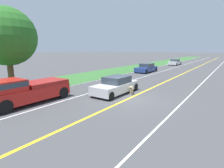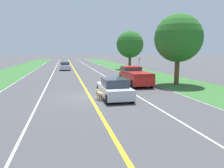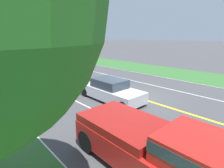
{
  "view_description": "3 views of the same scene",
  "coord_description": "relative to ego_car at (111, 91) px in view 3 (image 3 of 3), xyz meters",
  "views": [
    {
      "loc": [
        -6.12,
        10.91,
        3.58
      ],
      "look_at": [
        1.96,
        -0.62,
        0.77
      ],
      "focal_mm": 28.0,
      "sensor_mm": 36.0,
      "label": 1
    },
    {
      "loc": [
        -1.78,
        -15.75,
        3.28
      ],
      "look_at": [
        1.42,
        -1.17,
        1.06
      ],
      "focal_mm": 35.0,
      "sensor_mm": 36.0,
      "label": 2
    },
    {
      "loc": [
        9.08,
        7.33,
        4.05
      ],
      "look_at": [
        1.85,
        -0.47,
        1.19
      ],
      "focal_mm": 28.0,
      "sensor_mm": 36.0,
      "label": 3
    }
  ],
  "objects": [
    {
      "name": "lane_dash_same_dir",
      "position": [
        1.84,
        0.76,
        -0.65
      ],
      "size": [
        0.1,
        160.0,
        0.01
      ],
      "primitive_type": "cube",
      "color": "white",
      "rests_on": "ground"
    },
    {
      "name": "lane_edge_line_right",
      "position": [
        5.34,
        0.76,
        -0.65
      ],
      "size": [
        0.14,
        160.0,
        0.01
      ],
      "primitive_type": "cube",
      "color": "white",
      "rests_on": "ground"
    },
    {
      "name": "dog",
      "position": [
        -1.17,
        -0.53,
        -0.2
      ],
      "size": [
        0.46,
        1.08,
        0.74
      ],
      "rotation": [
        0.0,
        0.0,
        0.33
      ],
      "color": "#D1B784",
      "rests_on": "ground"
    },
    {
      "name": "lane_dash_oncoming",
      "position": [
        -5.16,
        0.76,
        -0.65
      ],
      "size": [
        0.1,
        160.0,
        0.01
      ],
      "primitive_type": "cube",
      "color": "white",
      "rests_on": "ground"
    },
    {
      "name": "lane_edge_line_left",
      "position": [
        -8.66,
        0.76,
        -0.65
      ],
      "size": [
        0.14,
        160.0,
        0.01
      ],
      "primitive_type": "cube",
      "color": "white",
      "rests_on": "ground"
    },
    {
      "name": "ground_plane",
      "position": [
        -1.66,
        0.76,
        -0.66
      ],
      "size": [
        400.0,
        400.0,
        0.0
      ],
      "primitive_type": "plane",
      "color": "#424244"
    },
    {
      "name": "grass_verge_left",
      "position": [
        -11.66,
        0.76,
        -0.64
      ],
      "size": [
        6.0,
        160.0,
        0.03
      ],
      "primitive_type": "cube",
      "color": "#33662D",
      "rests_on": "ground"
    },
    {
      "name": "pickup_truck",
      "position": [
        3.4,
        5.66,
        0.24
      ],
      "size": [
        2.04,
        5.21,
        1.76
      ],
      "color": "red",
      "rests_on": "ground"
    },
    {
      "name": "ego_car",
      "position": [
        0.0,
        0.0,
        0.0
      ],
      "size": [
        1.86,
        4.56,
        1.41
      ],
      "color": "silver",
      "rests_on": "ground"
    },
    {
      "name": "centre_divider_line",
      "position": [
        -1.66,
        0.76,
        -0.65
      ],
      "size": [
        0.18,
        160.0,
        0.01
      ],
      "primitive_type": "cube",
      "color": "yellow",
      "rests_on": "ground"
    }
  ]
}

